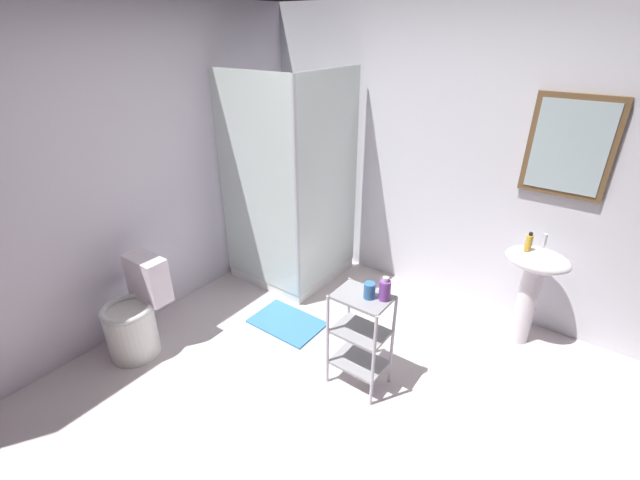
% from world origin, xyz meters
% --- Properties ---
extents(ground_plane, '(4.20, 4.20, 0.02)m').
position_xyz_m(ground_plane, '(0.00, 0.00, -0.01)').
color(ground_plane, silver).
extents(wall_back, '(4.20, 0.14, 2.50)m').
position_xyz_m(wall_back, '(0.01, 1.85, 1.25)').
color(wall_back, silver).
rests_on(wall_back, ground_plane).
extents(wall_left, '(0.10, 4.20, 2.50)m').
position_xyz_m(wall_left, '(-1.85, 0.00, 1.25)').
color(wall_left, silver).
rests_on(wall_left, ground_plane).
extents(shower_stall, '(0.92, 0.92, 2.00)m').
position_xyz_m(shower_stall, '(-1.19, 1.18, 0.46)').
color(shower_stall, white).
rests_on(shower_stall, ground_plane).
extents(pedestal_sink, '(0.46, 0.37, 0.81)m').
position_xyz_m(pedestal_sink, '(0.89, 1.52, 0.58)').
color(pedestal_sink, white).
rests_on(pedestal_sink, ground_plane).
extents(sink_faucet, '(0.03, 0.03, 0.10)m').
position_xyz_m(sink_faucet, '(0.89, 1.64, 0.86)').
color(sink_faucet, silver).
rests_on(sink_faucet, pedestal_sink).
extents(toilet, '(0.37, 0.49, 0.76)m').
position_xyz_m(toilet, '(-1.48, -0.37, 0.31)').
color(toilet, white).
rests_on(toilet, ground_plane).
extents(storage_cart, '(0.38, 0.28, 0.74)m').
position_xyz_m(storage_cart, '(0.08, 0.35, 0.44)').
color(storage_cart, silver).
rests_on(storage_cart, ground_plane).
extents(hand_soap_bottle, '(0.05, 0.05, 0.15)m').
position_xyz_m(hand_soap_bottle, '(0.81, 1.50, 0.87)').
color(hand_soap_bottle, gold).
rests_on(hand_soap_bottle, pedestal_sink).
extents(conditioner_bottle_purple, '(0.07, 0.07, 0.16)m').
position_xyz_m(conditioner_bottle_purple, '(0.21, 0.40, 0.81)').
color(conditioner_bottle_purple, purple).
rests_on(conditioner_bottle_purple, storage_cart).
extents(rinse_cup, '(0.07, 0.07, 0.11)m').
position_xyz_m(rinse_cup, '(0.13, 0.36, 0.79)').
color(rinse_cup, '#3870B2').
rests_on(rinse_cup, storage_cart).
extents(bath_mat, '(0.60, 0.40, 0.02)m').
position_xyz_m(bath_mat, '(-0.76, 0.55, 0.01)').
color(bath_mat, teal).
rests_on(bath_mat, ground_plane).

